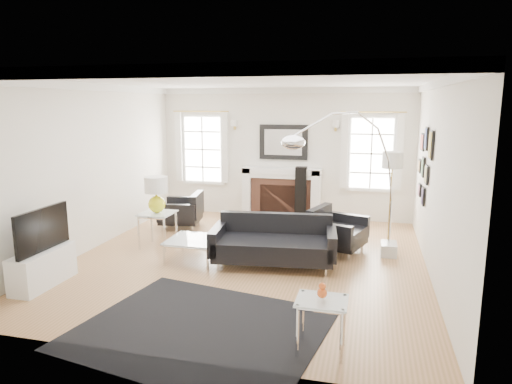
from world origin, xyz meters
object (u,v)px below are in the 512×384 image
(coffee_table, at_px, (194,241))
(fireplace, at_px, (281,194))
(gourd_lamp, at_px, (156,192))
(arc_floor_lamp, at_px, (346,181))
(sofa, at_px, (274,243))
(armchair_left, at_px, (184,212))
(armchair_right, at_px, (335,232))

(coffee_table, bearing_deg, fireplace, 74.65)
(gourd_lamp, bearing_deg, fireplace, 55.91)
(gourd_lamp, height_order, arc_floor_lamp, arc_floor_lamp)
(sofa, height_order, armchair_left, sofa)
(sofa, relative_size, armchair_right, 1.79)
(gourd_lamp, bearing_deg, coffee_table, -29.84)
(coffee_table, xyz_separation_m, arc_floor_lamp, (2.31, 0.41, 1.00))
(sofa, relative_size, gourd_lamp, 3.14)
(armchair_left, relative_size, gourd_lamp, 1.56)
(coffee_table, bearing_deg, arc_floor_lamp, 10.08)
(coffee_table, bearing_deg, sofa, 5.69)
(armchair_left, relative_size, armchair_right, 0.88)
(sofa, bearing_deg, arc_floor_lamp, 15.29)
(sofa, bearing_deg, armchair_left, 142.89)
(armchair_right, relative_size, arc_floor_lamp, 0.45)
(fireplace, height_order, sofa, fireplace)
(armchair_right, bearing_deg, fireplace, 123.04)
(armchair_right, xyz_separation_m, coffee_table, (-2.14, -1.00, -0.02))
(sofa, distance_m, armchair_left, 2.78)
(fireplace, bearing_deg, coffee_table, -105.35)
(arc_floor_lamp, bearing_deg, armchair_right, 106.85)
(coffee_table, height_order, gourd_lamp, gourd_lamp)
(armchair_left, height_order, armchair_right, armchair_right)
(fireplace, distance_m, arc_floor_lamp, 3.10)
(sofa, relative_size, armchair_left, 2.02)
(armchair_right, xyz_separation_m, gourd_lamp, (-3.01, -0.50, 0.63))
(sofa, distance_m, gourd_lamp, 2.27)
(gourd_lamp, distance_m, arc_floor_lamp, 3.21)
(sofa, distance_m, coffee_table, 1.28)
(fireplace, height_order, armchair_right, fireplace)
(sofa, xyz_separation_m, armchair_right, (0.86, 0.87, 0.00))
(arc_floor_lamp, bearing_deg, armchair_left, 156.83)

